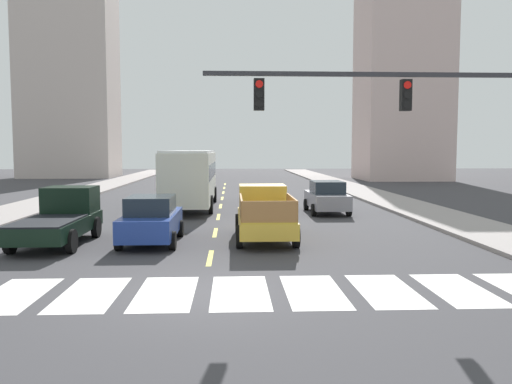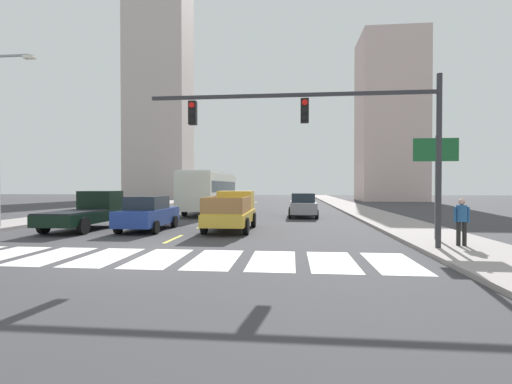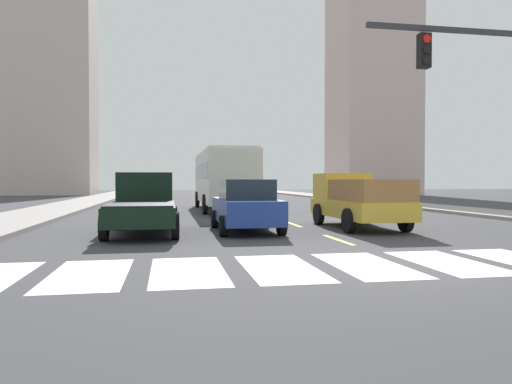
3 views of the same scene
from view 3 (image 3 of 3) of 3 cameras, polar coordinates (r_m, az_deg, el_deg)
The scene contains 22 objects.
ground_plane at distance 10.25m, azimuth 17.50°, elevation -8.13°, with size 160.00×160.00×0.00m, color #3B3A3E.
sidewalk_right at distance 31.23m, azimuth 19.87°, elevation -1.69°, with size 3.42×110.00×0.15m, color gray.
sidewalk_left at distance 27.69m, azimuth -23.44°, elevation -2.09°, with size 3.42×110.00×0.15m, color gray.
crosswalk_stripe_1 at distance 9.20m, azimuth -19.25°, elevation -9.21°, with size 1.36×3.06×0.01m, color silver.
crosswalk_stripe_2 at distance 9.10m, azimuth -8.11°, elevation -9.27°, with size 1.36×3.06×0.01m, color silver.
crosswalk_stripe_3 at distance 9.33m, azimuth 2.87°, elevation -8.99°, with size 1.36×3.06×0.01m, color silver.
crosswalk_stripe_4 at distance 9.88m, azimuth 12.94°, elevation -8.44°, with size 1.36×3.06×0.01m, color silver.
crosswalk_stripe_5 at distance 10.69m, azimuth 21.70°, elevation -7.76°, with size 1.36×3.06×0.01m, color silver.
lane_dash_0 at distance 13.88m, azimuth 9.71°, elevation -5.61°, with size 0.16×2.40×0.01m, color #E1D547.
lane_dash_1 at distance 18.63m, azimuth 4.40°, elevation -3.82°, with size 0.16×2.40×0.01m, color #E1D547.
lane_dash_2 at distance 23.48m, azimuth 1.28°, elevation -2.76°, with size 0.16×2.40×0.01m, color #E1D547.
lane_dash_3 at distance 28.38m, azimuth -0.77°, elevation -2.05°, with size 0.16×2.40×0.01m, color #E1D547.
lane_dash_4 at distance 33.32m, azimuth -2.21°, elevation -1.55°, with size 0.16×2.40×0.01m, color #E1D547.
lane_dash_5 at distance 38.27m, azimuth -3.28°, elevation -1.18°, with size 0.16×2.40×0.01m, color #E1D547.
lane_dash_6 at distance 43.23m, azimuth -4.10°, elevation -0.89°, with size 0.16×2.40×0.01m, color #E1D547.
lane_dash_7 at distance 48.20m, azimuth -4.75°, elevation -0.67°, with size 0.16×2.40×0.01m, color #E1D547.
pickup_stakebed at distance 17.80m, azimuth 11.56°, elevation -1.07°, with size 2.18×5.20×1.96m.
pickup_dark at distance 15.93m, azimuth -13.21°, elevation -1.42°, with size 2.18×5.20×1.96m.
city_bus at distance 27.29m, azimuth -3.95°, elevation 1.91°, with size 2.72×10.80×3.32m.
sedan_near_right at distance 26.42m, azimuth 12.97°, elevation -0.47°, with size 2.02×4.40×1.72m.
sedan_far at distance 15.84m, azimuth -1.23°, elevation -1.62°, with size 2.02×4.40×1.72m.
block_mid_left at distance 61.29m, azimuth 13.63°, elevation 11.42°, with size 9.23×8.53×24.90m, color beige.
Camera 3 is at (-4.74, -8.93, 1.67)m, focal length 33.66 mm.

